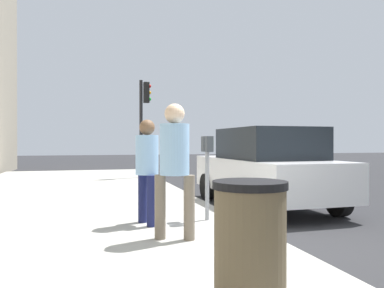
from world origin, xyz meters
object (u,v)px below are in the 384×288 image
at_px(pedestrian_bystander, 175,159).
at_px(parked_sedan_near, 266,167).
at_px(trash_bin, 250,245).
at_px(traffic_signal, 144,112).
at_px(parking_meter, 207,160).
at_px(pedestrian_at_meter, 147,164).

distance_m(pedestrian_bystander, parked_sedan_near, 3.96).
bearing_deg(pedestrian_bystander, parked_sedan_near, -21.01).
xyz_separation_m(parked_sedan_near, trash_bin, (-5.16, 2.63, -0.24)).
distance_m(parked_sedan_near, traffic_signal, 6.87).
relative_size(parking_meter, pedestrian_at_meter, 0.84).
bearing_deg(parking_meter, pedestrian_bystander, 144.43).
bearing_deg(parking_meter, traffic_signal, -0.43).
height_order(pedestrian_bystander, trash_bin, pedestrian_bystander).
distance_m(pedestrian_at_meter, traffic_signal, 8.41).
bearing_deg(pedestrian_bystander, parking_meter, -12.90).
bearing_deg(trash_bin, pedestrian_at_meter, 5.25).
height_order(pedestrian_bystander, parked_sedan_near, pedestrian_bystander).
bearing_deg(pedestrian_bystander, traffic_signal, 17.27).
distance_m(traffic_signal, trash_bin, 11.75).
xyz_separation_m(pedestrian_at_meter, parked_sedan_near, (1.81, -2.94, -0.22)).
bearing_deg(parked_sedan_near, trash_bin, 152.96).
relative_size(parking_meter, pedestrian_bystander, 0.77).
relative_size(pedestrian_bystander, traffic_signal, 0.51).
bearing_deg(pedestrian_at_meter, traffic_signal, 68.02).
xyz_separation_m(pedestrian_bystander, parked_sedan_near, (2.85, -2.73, -0.35)).
relative_size(parked_sedan_near, trash_bin, 4.40).
xyz_separation_m(pedestrian_bystander, trash_bin, (-2.31, -0.09, -0.58)).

